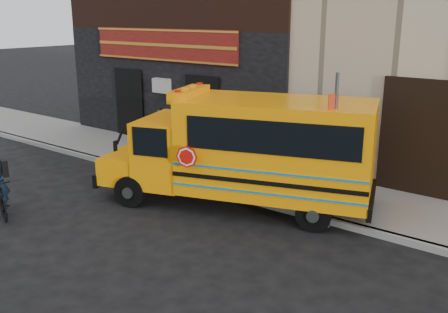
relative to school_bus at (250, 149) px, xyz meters
name	(u,v)px	position (x,y,z in m)	size (l,w,h in m)	color
ground	(161,229)	(-0.79, -2.36, -1.51)	(120.00, 120.00, 0.00)	black
curb	(230,194)	(-0.79, 0.24, -1.43)	(40.00, 0.20, 0.15)	gray
sidewalk	(261,180)	(-0.79, 1.74, -1.43)	(40.00, 3.00, 0.15)	slate
school_bus	(250,149)	(0.00, 0.00, 0.00)	(7.22, 4.20, 2.92)	black
sign_pole	(333,146)	(2.17, 0.02, 0.41)	(0.11, 0.30, 3.51)	#404844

